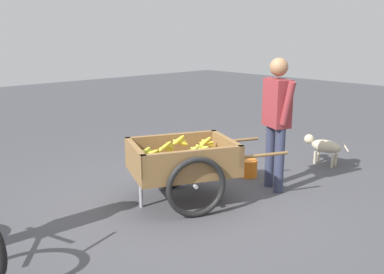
{
  "coord_description": "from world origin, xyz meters",
  "views": [
    {
      "loc": [
        3.04,
        3.2,
        1.84
      ],
      "look_at": [
        0.03,
        -0.07,
        0.75
      ],
      "focal_mm": 40.17,
      "sensor_mm": 36.0,
      "label": 1
    }
  ],
  "objects_px": {
    "fruit_cart": "(183,164)",
    "plastic_bucket": "(249,168)",
    "dog": "(324,146)",
    "vendor_person": "(277,113)"
  },
  "relations": [
    {
      "from": "dog",
      "to": "vendor_person",
      "type": "bearing_deg",
      "value": 5.81
    },
    {
      "from": "fruit_cart",
      "to": "plastic_bucket",
      "type": "distance_m",
      "value": 1.24
    },
    {
      "from": "fruit_cart",
      "to": "plastic_bucket",
      "type": "xyz_separation_m",
      "value": [
        -1.19,
        -0.05,
        -0.33
      ]
    },
    {
      "from": "fruit_cart",
      "to": "dog",
      "type": "relative_size",
      "value": 2.69
    },
    {
      "from": "fruit_cart",
      "to": "plastic_bucket",
      "type": "relative_size",
      "value": 8.13
    },
    {
      "from": "fruit_cart",
      "to": "vendor_person",
      "type": "xyz_separation_m",
      "value": [
        -1.05,
        0.45,
        0.49
      ]
    },
    {
      "from": "plastic_bucket",
      "to": "fruit_cart",
      "type": "bearing_deg",
      "value": 2.54
    },
    {
      "from": "dog",
      "to": "plastic_bucket",
      "type": "height_order",
      "value": "dog"
    },
    {
      "from": "vendor_person",
      "to": "plastic_bucket",
      "type": "distance_m",
      "value": 0.97
    },
    {
      "from": "fruit_cart",
      "to": "vendor_person",
      "type": "distance_m",
      "value": 1.25
    }
  ]
}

